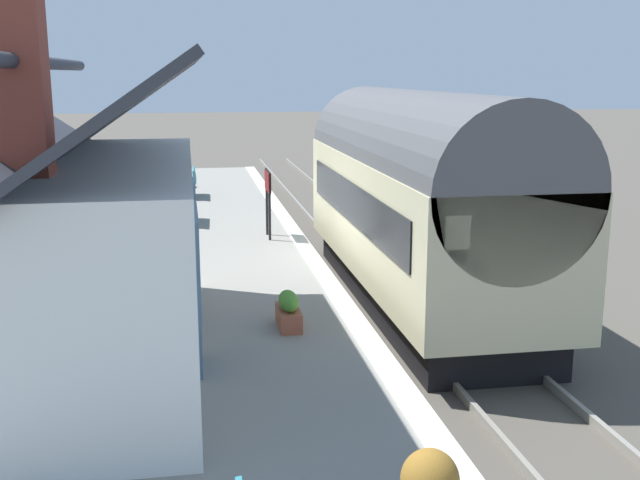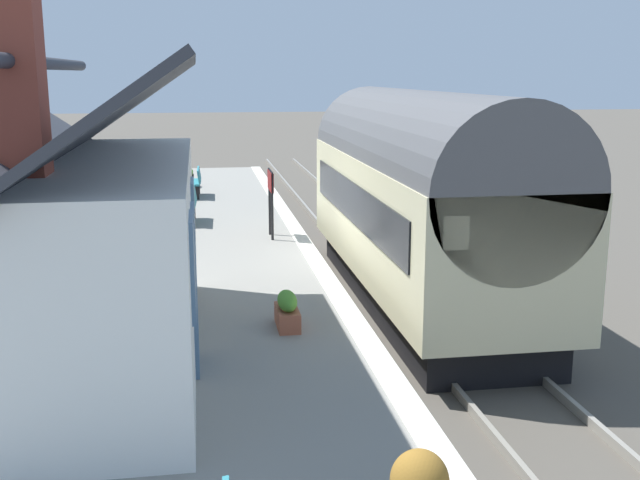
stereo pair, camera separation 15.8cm
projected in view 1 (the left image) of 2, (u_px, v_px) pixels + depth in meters
The scene contains 14 objects.
ground_plane at pixel (369, 299), 15.95m from camera, with size 160.00×160.00×0.00m, color #4C473F.
platform at pixel (162, 288), 15.15m from camera, with size 32.00×6.47×0.91m, color gray.
platform_edge_coping at pixel (313, 259), 15.56m from camera, with size 32.00×0.36×0.02m, color beige.
rail_near at pixel (443, 292), 16.21m from camera, with size 52.00×0.08×0.14m, color gray.
rail_far at pixel (377, 296), 15.97m from camera, with size 52.00×0.08×0.14m, color gray.
train at pixel (418, 197), 15.25m from camera, with size 9.78×2.73×4.32m.
station_building at pixel (56, 254), 9.79m from camera, with size 7.08×3.80×5.05m.
bench_by_lamp at pixel (186, 204), 19.29m from camera, with size 1.42×0.48×0.88m.
bench_platform_end at pixel (191, 182), 23.38m from camera, with size 1.41×0.46×0.88m.
planter_bench_left at pixel (75, 195), 20.62m from camera, with size 0.75×0.75×0.96m.
planter_corner_building at pixel (141, 183), 24.37m from camera, with size 0.82×0.32×0.59m.
planter_bench_right at pixel (289, 310), 11.36m from camera, with size 0.77×0.32×0.55m.
planter_edge_far at pixel (184, 178), 25.48m from camera, with size 0.86×0.32×0.64m.
station_sign_board at pixel (268, 187), 17.43m from camera, with size 0.96×0.06×1.57m.
Camera 1 is at (-14.92, 3.62, 4.64)m, focal length 42.68 mm.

